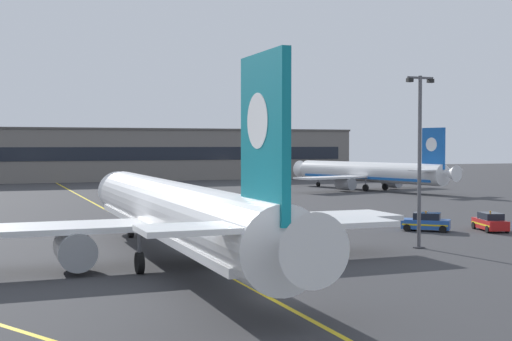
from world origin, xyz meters
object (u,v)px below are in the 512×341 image
apron_lamp_post (420,158)px  service_car_third (426,222)px  service_car_nearest (490,222)px  airliner_foreground (174,213)px  safety_cone_by_nose_gear (143,233)px  airliner_background (369,173)px

apron_lamp_post → service_car_third: bearing=53.1°
apron_lamp_post → service_car_nearest: size_ratio=2.84×
airliner_foreground → safety_cone_by_nose_gear: size_ratio=75.32×
airliner_foreground → service_car_third: bearing=21.1°
service_car_nearest → safety_cone_by_nose_gear: bearing=165.7°
airliner_background → service_car_nearest: (-17.66, -53.04, -2.22)m
service_car_nearest → service_car_third: bearing=160.0°
airliner_foreground → safety_cone_by_nose_gear: 15.85m
airliner_background → service_car_nearest: 55.95m
airliner_background → service_car_third: bearing=-114.3°
apron_lamp_post → service_car_third: apron_lamp_post is taller
apron_lamp_post → service_car_third: size_ratio=2.94×
service_car_third → safety_cone_by_nose_gear: service_car_third is taller
airliner_foreground → service_car_nearest: (30.97, 7.88, -2.60)m
service_car_nearest → service_car_third: size_ratio=1.03×
apron_lamp_post → safety_cone_by_nose_gear: 23.87m
service_car_nearest → airliner_background: bearing=71.6°
airliner_background → safety_cone_by_nose_gear: airliner_background is taller
apron_lamp_post → airliner_background: bearing=63.7°
airliner_foreground → airliner_background: size_ratio=1.15×
airliner_background → service_car_third: size_ratio=8.24×
airliner_background → safety_cone_by_nose_gear: bearing=-136.3°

